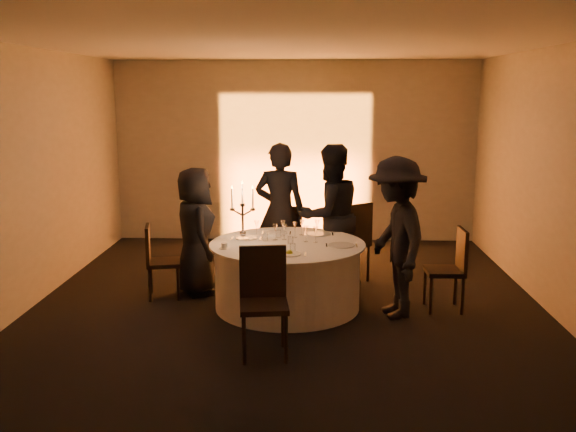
{
  "coord_description": "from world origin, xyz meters",
  "views": [
    {
      "loc": [
        0.27,
        -7.19,
        2.49
      ],
      "look_at": [
        0.0,
        0.2,
        1.05
      ],
      "focal_mm": 40.0,
      "sensor_mm": 36.0,
      "label": 1
    }
  ],
  "objects_px": {
    "chair_right": "(452,265)",
    "guest_back_left": "(280,212)",
    "guest_left": "(195,231)",
    "coffee_cup": "(224,246)",
    "chair_back_left": "(288,234)",
    "guest_right": "(396,238)",
    "banquet_table": "(287,275)",
    "chair_front": "(263,294)",
    "guest_back_right": "(330,216)",
    "chair_back_right": "(351,237)",
    "chair_left": "(157,257)",
    "candelabra": "(243,219)"
  },
  "relations": [
    {
      "from": "guest_left",
      "to": "guest_back_left",
      "type": "bearing_deg",
      "value": -78.32
    },
    {
      "from": "coffee_cup",
      "to": "chair_left",
      "type": "bearing_deg",
      "value": 147.07
    },
    {
      "from": "chair_left",
      "to": "guest_right",
      "type": "relative_size",
      "value": 0.5
    },
    {
      "from": "chair_front",
      "to": "candelabra",
      "type": "xyz_separation_m",
      "value": [
        -0.35,
        1.48,
        0.43
      ]
    },
    {
      "from": "chair_back_left",
      "to": "guest_left",
      "type": "bearing_deg",
      "value": 46.02
    },
    {
      "from": "guest_right",
      "to": "guest_back_left",
      "type": "bearing_deg",
      "value": -147.04
    },
    {
      "from": "guest_back_left",
      "to": "coffee_cup",
      "type": "xyz_separation_m",
      "value": [
        -0.55,
        -1.45,
        -0.12
      ]
    },
    {
      "from": "chair_back_left",
      "to": "candelabra",
      "type": "height_order",
      "value": "candelabra"
    },
    {
      "from": "guest_left",
      "to": "chair_back_left",
      "type": "bearing_deg",
      "value": -68.35
    },
    {
      "from": "chair_front",
      "to": "coffee_cup",
      "type": "xyz_separation_m",
      "value": [
        -0.51,
        1.05,
        0.21
      ]
    },
    {
      "from": "guest_back_left",
      "to": "chair_back_left",
      "type": "bearing_deg",
      "value": -96.27
    },
    {
      "from": "chair_back_left",
      "to": "guest_back_right",
      "type": "height_order",
      "value": "guest_back_right"
    },
    {
      "from": "banquet_table",
      "to": "chair_right",
      "type": "xyz_separation_m",
      "value": [
        1.89,
        -0.02,
        0.15
      ]
    },
    {
      "from": "banquet_table",
      "to": "guest_left",
      "type": "xyz_separation_m",
      "value": [
        -1.15,
        0.48,
        0.41
      ]
    },
    {
      "from": "chair_back_left",
      "to": "guest_right",
      "type": "xyz_separation_m",
      "value": [
        1.27,
        -1.79,
        0.37
      ]
    },
    {
      "from": "chair_front",
      "to": "guest_left",
      "type": "distance_m",
      "value": 2.07
    },
    {
      "from": "guest_back_left",
      "to": "chair_right",
      "type": "bearing_deg",
      "value": 156.58
    },
    {
      "from": "guest_back_left",
      "to": "guest_right",
      "type": "relative_size",
      "value": 1.02
    },
    {
      "from": "guest_back_left",
      "to": "guest_right",
      "type": "height_order",
      "value": "guest_back_left"
    },
    {
      "from": "candelabra",
      "to": "guest_back_left",
      "type": "bearing_deg",
      "value": 69.24
    },
    {
      "from": "chair_back_left",
      "to": "coffee_cup",
      "type": "distance_m",
      "value": 1.97
    },
    {
      "from": "chair_right",
      "to": "guest_back_left",
      "type": "height_order",
      "value": "guest_back_left"
    },
    {
      "from": "chair_back_right",
      "to": "chair_right",
      "type": "bearing_deg",
      "value": 101.41
    },
    {
      "from": "guest_back_right",
      "to": "candelabra",
      "type": "relative_size",
      "value": 2.6
    },
    {
      "from": "banquet_table",
      "to": "coffee_cup",
      "type": "bearing_deg",
      "value": -157.64
    },
    {
      "from": "chair_front",
      "to": "chair_left",
      "type": "bearing_deg",
      "value": 124.19
    },
    {
      "from": "guest_left",
      "to": "coffee_cup",
      "type": "xyz_separation_m",
      "value": [
        0.46,
        -0.77,
        0.01
      ]
    },
    {
      "from": "chair_back_left",
      "to": "candelabra",
      "type": "xyz_separation_m",
      "value": [
        -0.48,
        -1.41,
        0.49
      ]
    },
    {
      "from": "guest_back_left",
      "to": "guest_back_right",
      "type": "bearing_deg",
      "value": 165.01
    },
    {
      "from": "chair_back_left",
      "to": "guest_right",
      "type": "height_order",
      "value": "guest_right"
    },
    {
      "from": "banquet_table",
      "to": "guest_back_right",
      "type": "relative_size",
      "value": 0.98
    },
    {
      "from": "chair_right",
      "to": "coffee_cup",
      "type": "xyz_separation_m",
      "value": [
        -2.58,
        -0.26,
        0.26
      ]
    },
    {
      "from": "chair_back_right",
      "to": "chair_front",
      "type": "relative_size",
      "value": 1.03
    },
    {
      "from": "chair_front",
      "to": "guest_back_left",
      "type": "distance_m",
      "value": 2.53
    },
    {
      "from": "chair_left",
      "to": "chair_back_left",
      "type": "distance_m",
      "value": 1.99
    },
    {
      "from": "guest_back_right",
      "to": "banquet_table",
      "type": "bearing_deg",
      "value": 30.7
    },
    {
      "from": "guest_left",
      "to": "guest_back_left",
      "type": "height_order",
      "value": "guest_back_left"
    },
    {
      "from": "candelabra",
      "to": "guest_back_right",
      "type": "bearing_deg",
      "value": 35.89
    },
    {
      "from": "guest_left",
      "to": "guest_back_left",
      "type": "distance_m",
      "value": 1.23
    },
    {
      "from": "banquet_table",
      "to": "guest_right",
      "type": "relative_size",
      "value": 1.0
    },
    {
      "from": "chair_back_left",
      "to": "guest_right",
      "type": "distance_m",
      "value": 2.22
    },
    {
      "from": "guest_left",
      "to": "chair_front",
      "type": "bearing_deg",
      "value": -174.35
    },
    {
      "from": "chair_back_left",
      "to": "guest_back_left",
      "type": "height_order",
      "value": "guest_back_left"
    },
    {
      "from": "chair_back_left",
      "to": "coffee_cup",
      "type": "xyz_separation_m",
      "value": [
        -0.64,
        -1.84,
        0.27
      ]
    },
    {
      "from": "chair_right",
      "to": "candelabra",
      "type": "height_order",
      "value": "candelabra"
    },
    {
      "from": "chair_front",
      "to": "chair_right",
      "type": "bearing_deg",
      "value": 25.69
    },
    {
      "from": "chair_right",
      "to": "chair_left",
      "type": "bearing_deg",
      "value": -96.01
    },
    {
      "from": "chair_back_left",
      "to": "chair_back_right",
      "type": "relative_size",
      "value": 0.88
    },
    {
      "from": "chair_back_right",
      "to": "coffee_cup",
      "type": "height_order",
      "value": "chair_back_right"
    },
    {
      "from": "chair_right",
      "to": "coffee_cup",
      "type": "height_order",
      "value": "chair_right"
    }
  ]
}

